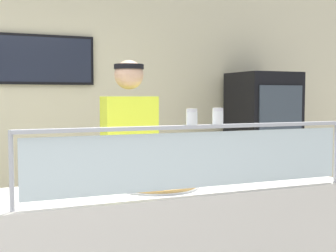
{
  "coord_description": "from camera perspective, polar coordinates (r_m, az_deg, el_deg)",
  "views": [
    {
      "loc": [
        -0.04,
        -2.22,
        1.5
      ],
      "look_at": [
        1.04,
        0.37,
        1.32
      ],
      "focal_mm": 48.9,
      "sensor_mm": 36.0,
      "label": 1
    }
  ],
  "objects": [
    {
      "name": "shop_rear_unit",
      "position": [
        4.69,
        -8.76,
        1.94
      ],
      "size": [
        6.58,
        0.13,
        2.7
      ],
      "color": "beige",
      "rests_on": "ground"
    },
    {
      "name": "sneeze_guard",
      "position": [
        2.56,
        3.73,
        -2.94
      ],
      "size": [
        2.0,
        0.06,
        0.39
      ],
      "color": "#B2B5BC",
      "rests_on": "serving_counter"
    },
    {
      "name": "pizza_tray",
      "position": [
        2.79,
        -1.3,
        -7.31
      ],
      "size": [
        0.5,
        0.5,
        0.04
      ],
      "color": "#9EA0A8",
      "rests_on": "serving_counter"
    },
    {
      "name": "pizza_server",
      "position": [
        2.79,
        -0.22,
        -6.87
      ],
      "size": [
        0.12,
        0.29,
        0.01
      ],
      "primitive_type": "cube",
      "rotation": [
        0.0,
        0.0,
        0.17
      ],
      "color": "#ADAFB7",
      "rests_on": "pizza_tray"
    },
    {
      "name": "parmesan_shaker",
      "position": [
        2.53,
        2.98,
        1.01
      ],
      "size": [
        0.06,
        0.06,
        0.09
      ],
      "color": "white",
      "rests_on": "sneeze_guard"
    },
    {
      "name": "pepper_flake_shaker",
      "position": [
        2.61,
        6.22,
        1.1
      ],
      "size": [
        0.06,
        0.06,
        0.09
      ],
      "color": "white",
      "rests_on": "sneeze_guard"
    },
    {
      "name": "worker_figure",
      "position": [
        3.34,
        -4.73,
        -4.81
      ],
      "size": [
        0.41,
        0.5,
        1.76
      ],
      "color": "#23232D",
      "rests_on": "ground"
    },
    {
      "name": "drink_fridge",
      "position": [
        5.01,
        11.69,
        -3.5
      ],
      "size": [
        0.61,
        0.63,
        1.75
      ],
      "color": "black",
      "rests_on": "ground"
    }
  ]
}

